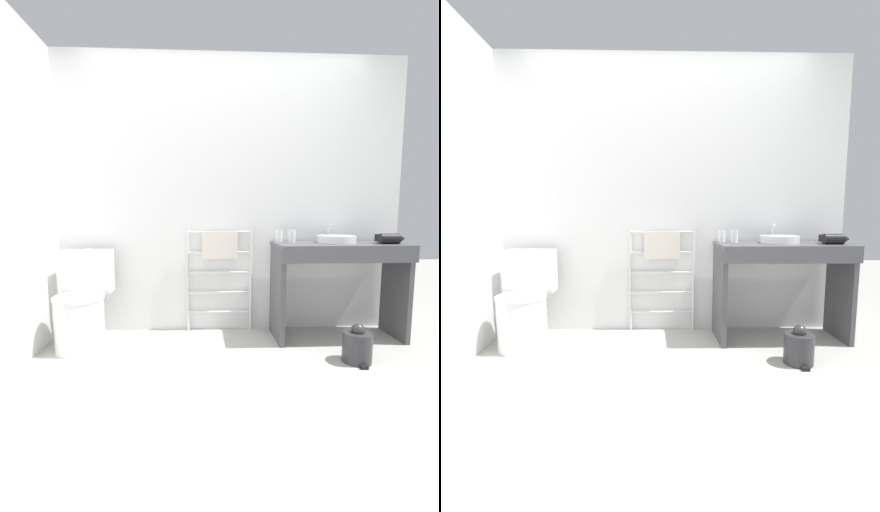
% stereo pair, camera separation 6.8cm
% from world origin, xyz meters
% --- Properties ---
extents(ground_plane, '(12.00, 12.00, 0.00)m').
position_xyz_m(ground_plane, '(0.00, 0.00, 0.00)').
color(ground_plane, '#B2AFA8').
extents(wall_back, '(3.24, 0.12, 2.47)m').
position_xyz_m(wall_back, '(0.00, 1.36, 1.24)').
color(wall_back, white).
rests_on(wall_back, ground_plane).
extents(wall_side, '(0.12, 1.94, 2.47)m').
position_xyz_m(wall_side, '(-1.56, 0.65, 1.24)').
color(wall_side, white).
rests_on(wall_side, ground_plane).
extents(toilet, '(0.40, 0.54, 0.78)m').
position_xyz_m(toilet, '(-1.19, 0.93, 0.33)').
color(toilet, white).
rests_on(toilet, ground_plane).
extents(towel_radiator, '(0.61, 0.06, 0.95)m').
position_xyz_m(towel_radiator, '(-0.06, 1.26, 0.67)').
color(towel_radiator, silver).
rests_on(towel_radiator, ground_plane).
extents(vanity_counter, '(1.09, 0.51, 0.83)m').
position_xyz_m(vanity_counter, '(0.95, 1.01, 0.58)').
color(vanity_counter, '#4C4C51').
rests_on(vanity_counter, ground_plane).
extents(sink_basin, '(0.32, 0.32, 0.06)m').
position_xyz_m(sink_basin, '(0.94, 1.05, 0.86)').
color(sink_basin, white).
rests_on(sink_basin, vanity_counter).
extents(faucet, '(0.02, 0.10, 0.16)m').
position_xyz_m(faucet, '(0.94, 1.23, 0.93)').
color(faucet, silver).
rests_on(faucet, vanity_counter).
extents(cup_near_wall, '(0.06, 0.06, 0.10)m').
position_xyz_m(cup_near_wall, '(0.47, 1.20, 0.88)').
color(cup_near_wall, white).
rests_on(cup_near_wall, vanity_counter).
extents(cup_near_edge, '(0.07, 0.07, 0.11)m').
position_xyz_m(cup_near_edge, '(0.57, 1.13, 0.88)').
color(cup_near_edge, white).
rests_on(cup_near_edge, vanity_counter).
extents(hair_dryer, '(0.22, 0.17, 0.09)m').
position_xyz_m(hair_dryer, '(1.35, 0.95, 0.87)').
color(hair_dryer, black).
rests_on(hair_dryer, vanity_counter).
extents(trash_bin, '(0.21, 0.24, 0.29)m').
position_xyz_m(trash_bin, '(0.91, 0.52, 0.12)').
color(trash_bin, '#333335').
rests_on(trash_bin, ground_plane).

